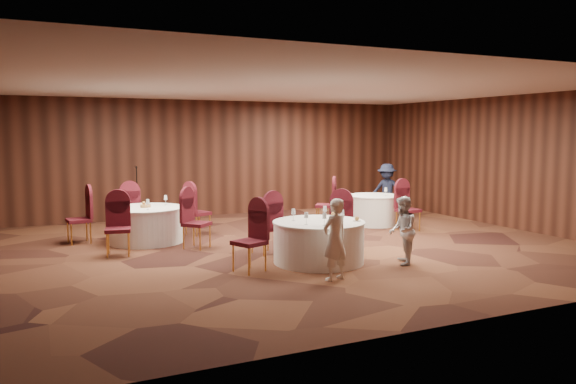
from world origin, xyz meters
name	(u,v)px	position (x,y,z in m)	size (l,w,h in m)	color
ground	(283,248)	(0.00, 0.00, 0.00)	(12.00, 12.00, 0.00)	black
room_shell	(283,150)	(0.00, 0.00, 1.96)	(12.00, 12.00, 12.00)	silver
table_main	(319,242)	(0.05, -1.43, 0.38)	(1.64, 1.64, 0.74)	silver
table_left	(146,224)	(-2.38, 1.77, 0.38)	(1.60, 1.60, 0.74)	silver
table_right	(374,210)	(3.29, 1.70, 0.38)	(1.34, 1.34, 0.74)	silver
chairs_main	(288,231)	(-0.27, -0.83, 0.50)	(3.04, 1.83, 1.00)	#380B16
chairs_left	(145,219)	(-2.41, 1.75, 0.50)	(3.16, 2.91, 1.00)	#380B16
chairs_right	(365,207)	(2.81, 1.36, 0.50)	(2.01, 2.23, 1.00)	#380B16
tabletop_main	(329,216)	(0.20, -1.52, 0.84)	(1.12, 1.11, 0.22)	silver
tabletop_left	(146,203)	(-2.37, 1.78, 0.82)	(0.92, 0.81, 0.22)	silver
tabletop_right	(386,190)	(3.44, 1.42, 0.90)	(0.08, 0.08, 0.22)	silver
mic_stand	(138,208)	(-2.15, 4.09, 0.42)	(0.24, 0.24, 1.48)	black
woman_a	(335,240)	(-0.29, -2.60, 0.64)	(0.47, 0.31, 1.29)	white
woman_b	(403,230)	(1.31, -2.18, 0.60)	(0.58, 0.46, 1.20)	silver
man_c	(387,190)	(4.31, 2.63, 0.73)	(0.95, 0.54, 1.46)	black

